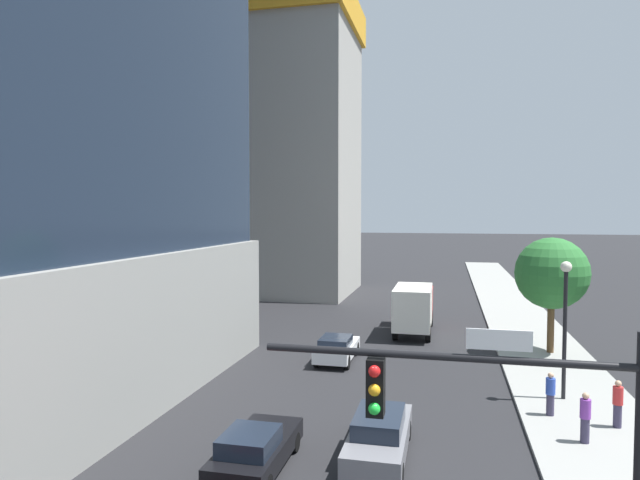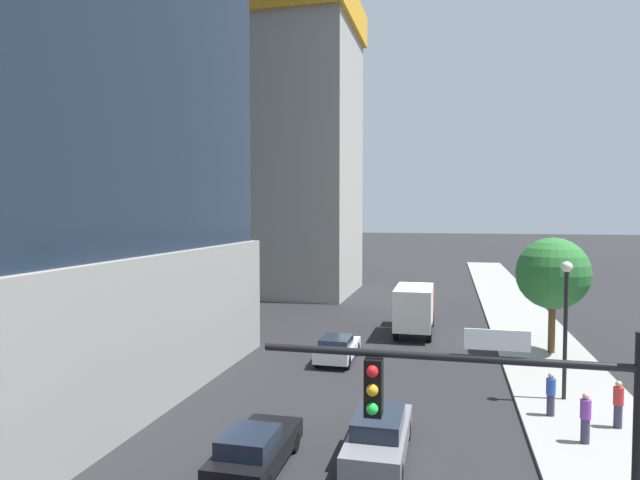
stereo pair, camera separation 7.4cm
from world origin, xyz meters
TOP-DOWN VIEW (x-y plane):
  - sidewalk at (8.88, 20.00)m, footprint 4.75×120.00m
  - construction_building at (-11.20, 45.14)m, footprint 14.47×22.22m
  - traffic_light_pole at (4.77, 4.22)m, footprint 6.54×0.48m
  - street_lamp at (8.43, 17.98)m, footprint 0.44×0.44m
  - street_tree at (9.26, 25.76)m, footprint 3.84×3.84m
  - car_black at (-1.72, 9.53)m, footprint 1.76×4.24m
  - car_gray at (1.76, 11.28)m, footprint 1.74×4.74m
  - car_white at (-1.72, 21.92)m, footprint 1.76×4.04m
  - box_truck at (1.76, 29.41)m, footprint 2.25×6.68m
  - pedestrian_red_shirt at (9.67, 15.22)m, footprint 0.34×0.34m
  - pedestrian_blue_shirt at (7.58, 15.92)m, footprint 0.34×0.34m
  - pedestrian_purple_shirt at (8.24, 13.57)m, footprint 0.34×0.34m

SIDE VIEW (x-z plane):
  - sidewalk at x=8.88m, z-range 0.00..0.15m
  - car_black at x=-1.72m, z-range -0.02..1.36m
  - car_white at x=-1.72m, z-range 0.02..1.36m
  - car_gray at x=1.76m, z-range 0.00..1.46m
  - pedestrian_blue_shirt at x=7.58m, z-range 0.16..1.77m
  - pedestrian_purple_shirt at x=8.24m, z-range 0.17..1.83m
  - pedestrian_red_shirt at x=9.67m, z-range 0.17..1.83m
  - box_truck at x=1.76m, z-range 0.21..3.31m
  - street_lamp at x=8.43m, z-range 1.03..6.63m
  - traffic_light_pole at x=4.77m, z-range 1.23..6.84m
  - street_tree at x=9.26m, z-range 1.32..7.53m
  - construction_building at x=-11.20m, z-range -1.81..32.22m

